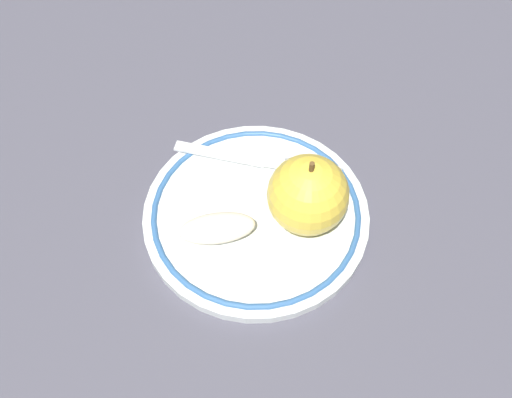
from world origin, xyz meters
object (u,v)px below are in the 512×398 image
object	(u,v)px
plate	(256,214)
apple_slice_front	(215,224)
fork	(252,160)
apple_red_whole	(308,195)

from	to	relation	value
plate	apple_slice_front	xyz separation A→B (m)	(0.05, 0.00, 0.02)
apple_slice_front	fork	distance (m)	0.09
apple_slice_front	plate	bearing A→B (deg)	21.64
apple_slice_front	fork	bearing A→B (deg)	58.19
plate	apple_slice_front	bearing A→B (deg)	1.35
fork	apple_red_whole	bearing A→B (deg)	-39.13
apple_slice_front	apple_red_whole	bearing A→B (deg)	1.04
plate	fork	size ratio (longest dim) A/B	1.57
apple_red_whole	fork	xyz separation A→B (m)	(0.01, -0.09, -0.04)
apple_red_whole	plate	bearing A→B (deg)	-38.46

